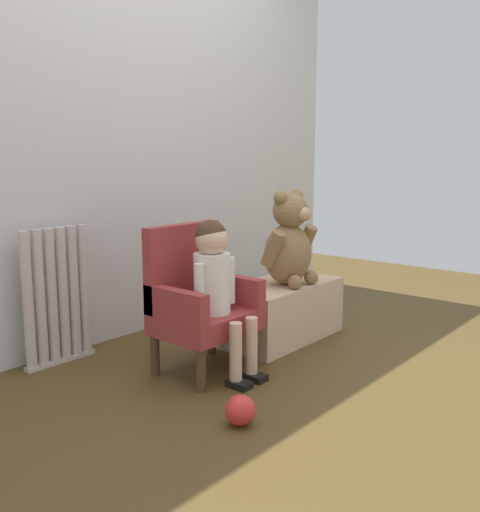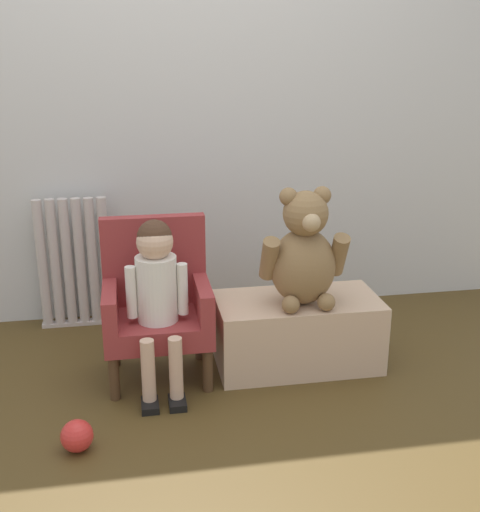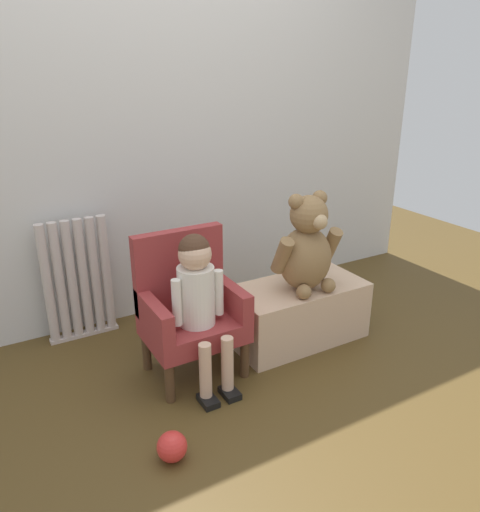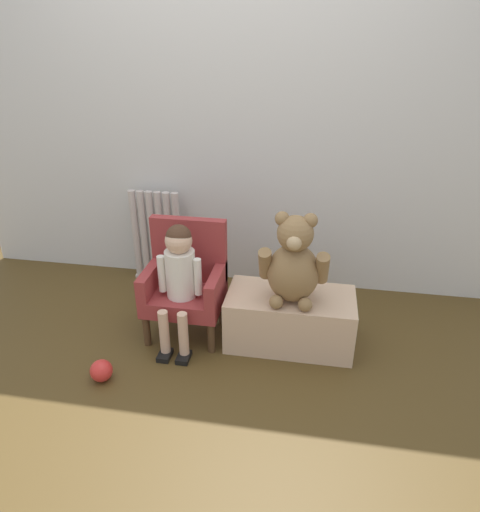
# 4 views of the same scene
# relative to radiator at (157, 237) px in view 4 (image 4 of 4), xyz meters

# --- Properties ---
(ground_plane) EXTENTS (6.00, 6.00, 0.00)m
(ground_plane) POSITION_rel_radiator_xyz_m (0.53, -1.14, -0.33)
(ground_plane) COLOR #4D391A
(back_wall) EXTENTS (3.80, 0.05, 2.40)m
(back_wall) POSITION_rel_radiator_xyz_m (0.53, 0.13, 0.87)
(back_wall) COLOR silver
(back_wall) RESTS_ON ground_plane
(radiator) EXTENTS (0.37, 0.05, 0.67)m
(radiator) POSITION_rel_radiator_xyz_m (0.00, 0.00, 0.00)
(radiator) COLOR beige
(radiator) RESTS_ON ground_plane
(child_armchair) EXTENTS (0.45, 0.36, 0.69)m
(child_armchair) POSITION_rel_radiator_xyz_m (0.39, -0.59, 0.00)
(child_armchair) COLOR maroon
(child_armchair) RESTS_ON ground_plane
(child_figure) EXTENTS (0.25, 0.35, 0.73)m
(child_figure) POSITION_rel_radiator_xyz_m (0.39, -0.70, 0.14)
(child_figure) COLOR silver
(child_figure) RESTS_ON ground_plane
(low_bench) EXTENTS (0.73, 0.37, 0.32)m
(low_bench) POSITION_rel_radiator_xyz_m (1.01, -0.61, -0.18)
(low_bench) COLOR #CFAB8B
(low_bench) RESTS_ON ground_plane
(large_teddy_bear) EXTENTS (0.38, 0.26, 0.52)m
(large_teddy_bear) POSITION_rel_radiator_xyz_m (1.01, -0.66, 0.21)
(large_teddy_bear) COLOR olive
(large_teddy_bear) RESTS_ON low_bench
(toy_ball) EXTENTS (0.12, 0.12, 0.12)m
(toy_ball) POSITION_rel_radiator_xyz_m (0.06, -1.12, -0.28)
(toy_ball) COLOR red
(toy_ball) RESTS_ON ground_plane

